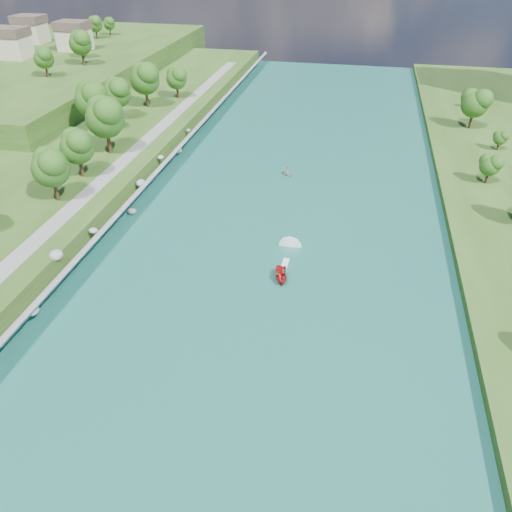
# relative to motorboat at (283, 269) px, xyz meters

# --- Properties ---
(ground) EXTENTS (260.00, 260.00, 0.00)m
(ground) POSITION_rel_motorboat_xyz_m (-3.13, -9.17, -0.73)
(ground) COLOR #2D5119
(ground) RESTS_ON ground
(river_water) EXTENTS (55.00, 240.00, 0.10)m
(river_water) POSITION_rel_motorboat_xyz_m (-3.13, 10.83, -0.68)
(river_water) COLOR #16574F
(river_water) RESTS_ON ground
(ridge_west) EXTENTS (60.00, 120.00, 9.00)m
(ridge_west) POSITION_rel_motorboat_xyz_m (-85.63, 85.83, 3.77)
(ridge_west) COLOR #2D5119
(ridge_west) RESTS_ON ground
(riprap_bank) EXTENTS (4.76, 236.00, 4.79)m
(riprap_bank) POSITION_rel_motorboat_xyz_m (-29.00, 9.59, 1.07)
(riprap_bank) COLOR slate
(riprap_bank) RESTS_ON ground
(riverside_path) EXTENTS (3.00, 200.00, 0.10)m
(riverside_path) POSITION_rel_motorboat_xyz_m (-35.63, 10.83, 2.82)
(riverside_path) COLOR gray
(riverside_path) RESTS_ON berm_west
(ridge_houses) EXTENTS (29.50, 29.50, 8.40)m
(ridge_houses) POSITION_rel_motorboat_xyz_m (-91.80, 90.83, 12.57)
(ridge_houses) COLOR beige
(ridge_houses) RESTS_ON ridge_west
(trees_ridge) EXTENTS (20.47, 62.72, 10.83)m
(trees_ridge) POSITION_rel_motorboat_xyz_m (-74.98, 85.82, 12.81)
(trees_ridge) COLOR #274512
(trees_ridge) RESTS_ON ridge_west
(motorboat) EXTENTS (3.60, 18.85, 2.04)m
(motorboat) POSITION_rel_motorboat_xyz_m (0.00, 0.00, 0.00)
(motorboat) COLOR red
(motorboat) RESTS_ON river_water
(raft) EXTENTS (3.36, 3.30, 1.61)m
(raft) POSITION_rel_motorboat_xyz_m (-4.66, 33.40, -0.28)
(raft) COLOR #969A9E
(raft) RESTS_ON river_water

